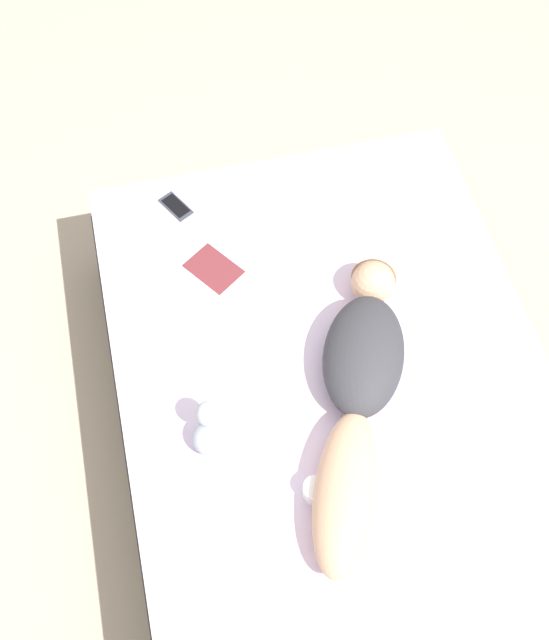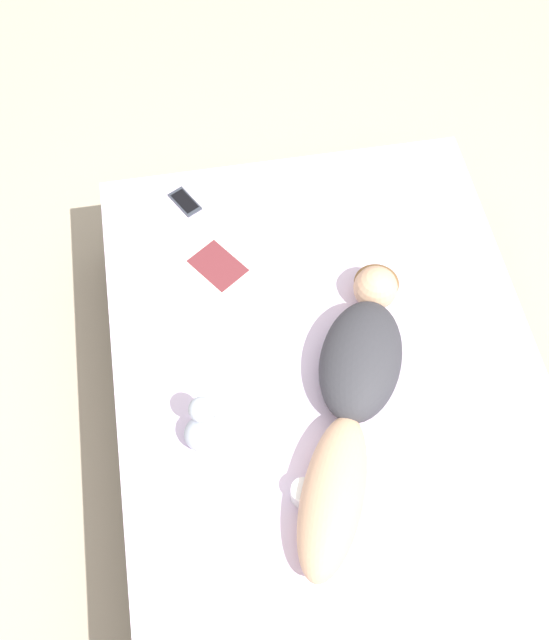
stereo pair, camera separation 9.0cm
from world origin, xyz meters
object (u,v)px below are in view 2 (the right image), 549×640
object	(u,v)px
coffee_mug	(304,493)
cell_phone	(185,202)
open_magazine	(197,283)
person	(354,394)

from	to	relation	value
coffee_mug	cell_phone	world-z (taller)	coffee_mug
open_magazine	cell_phone	size ratio (longest dim) A/B	3.28
cell_phone	coffee_mug	bearing A→B (deg)	-107.83
person	cell_phone	xyz separation A→B (m)	(-0.51, 1.06, -0.09)
open_magazine	coffee_mug	distance (m)	0.98
open_magazine	cell_phone	xyz separation A→B (m)	(-0.00, 0.43, 0.00)
person	open_magazine	size ratio (longest dim) A/B	2.16
open_magazine	coffee_mug	xyz separation A→B (m)	(0.26, -0.95, 0.04)
open_magazine	coffee_mug	size ratio (longest dim) A/B	4.56
coffee_mug	person	bearing A→B (deg)	52.26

